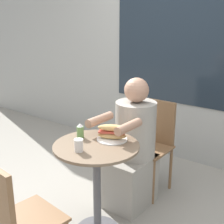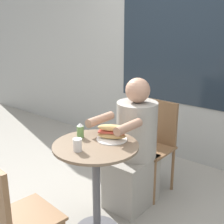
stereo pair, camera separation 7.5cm
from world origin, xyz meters
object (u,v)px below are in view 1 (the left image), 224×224
cafe_table (97,170)px  diner_chair (153,137)px  drink_cup (79,145)px  condiment_bottle (80,131)px  sandwich_on_plate (112,133)px  empty_chair_across (13,215)px  seated_diner (133,152)px

cafe_table → diner_chair: (-0.01, 0.85, -0.01)m
cafe_table → drink_cup: bearing=-97.1°
condiment_bottle → sandwich_on_plate: bearing=27.6°
cafe_table → empty_chair_across: bearing=-94.4°
seated_diner → condiment_bottle: size_ratio=9.92×
cafe_table → seated_diner: seated_diner is taller
seated_diner → empty_chair_across: seated_diner is taller
seated_diner → sandwich_on_plate: size_ratio=4.95×
diner_chair → seated_diner: bearing=90.2°
diner_chair → sandwich_on_plate: diner_chair is taller
empty_chair_across → condiment_bottle: size_ratio=7.55×
empty_chair_across → diner_chair: bearing=95.0°
diner_chair → seated_diner: 0.35m
diner_chair → empty_chair_across: size_ratio=1.00×
empty_chair_across → sandwich_on_plate: bearing=90.8°
cafe_table → sandwich_on_plate: sandwich_on_plate is taller
sandwich_on_plate → diner_chair: bearing=93.4°
diner_chair → sandwich_on_plate: (0.04, -0.70, 0.27)m
seated_diner → condiment_bottle: (-0.17, -0.47, 0.30)m
seated_diner → condiment_bottle: bearing=70.1°
diner_chair → seated_diner: size_ratio=0.76×
drink_cup → condiment_bottle: bearing=130.2°
cafe_table → sandwich_on_plate: (0.03, 0.14, 0.26)m
empty_chair_across → sandwich_on_plate: size_ratio=3.76×
sandwich_on_plate → condiment_bottle: sandwich_on_plate is taller
diner_chair → drink_cup: diner_chair is taller
condiment_bottle → cafe_table: bearing=-9.8°
cafe_table → condiment_bottle: size_ratio=6.41×
empty_chair_across → sandwich_on_plate: empty_chair_across is taller
seated_diner → empty_chair_across: size_ratio=1.31×
diner_chair → empty_chair_across: 1.55m
diner_chair → sandwich_on_plate: bearing=93.8°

